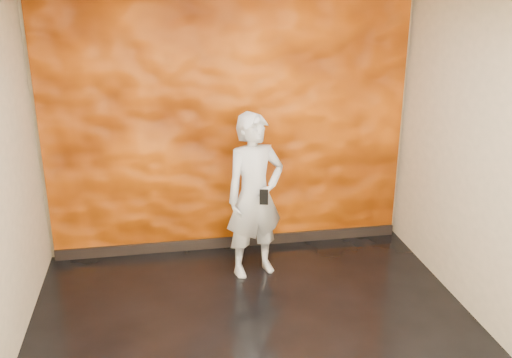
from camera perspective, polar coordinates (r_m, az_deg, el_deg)
name	(u,v)px	position (r m, az deg, el deg)	size (l,w,h in m)	color
room	(262,193)	(4.32, 0.64, -1.38)	(4.02, 4.02, 2.81)	black
feature_wall	(229,130)	(6.17, -2.71, 4.96)	(3.90, 0.06, 2.75)	orange
baseboard	(231,242)	(6.59, -2.48, -6.29)	(3.90, 0.04, 0.12)	black
man	(255,196)	(5.74, -0.13, -1.71)	(0.62, 0.41, 1.71)	#9296A1
phone	(264,197)	(5.48, 0.79, -1.82)	(0.08, 0.02, 0.15)	black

